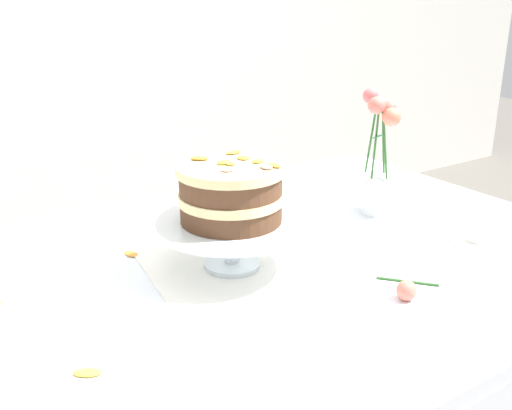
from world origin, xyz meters
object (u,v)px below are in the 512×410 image
dining_table (278,302)px  teacup (479,231)px  flower_vase (377,168)px  fallen_rose (407,290)px  cake_stand (233,229)px  layer_cake (232,193)px

dining_table → teacup: bearing=-21.1°
flower_vase → fallen_rose: (-0.26, -0.34, -0.10)m
dining_table → cake_stand: bearing=165.7°
dining_table → teacup: (0.41, -0.16, 0.12)m
teacup → cake_stand: bearing=160.1°
fallen_rose → flower_vase: bearing=53.0°
cake_stand → flower_vase: flower_vase is taller
cake_stand → layer_cake: size_ratio=1.43×
layer_cake → teacup: bearing=-19.9°
dining_table → layer_cake: 0.27m
dining_table → teacup: 0.46m
dining_table → teacup: teacup is taller
teacup → fallen_rose: (-0.32, -0.09, -0.01)m
cake_stand → layer_cake: 0.07m
dining_table → cake_stand: size_ratio=4.83×
cake_stand → flower_vase: (0.45, 0.07, 0.03)m
flower_vase → fallen_rose: bearing=-127.0°
dining_table → flower_vase: 0.42m
cake_stand → fallen_rose: cake_stand is taller
layer_cake → flower_vase: size_ratio=0.68×
layer_cake → flower_vase: bearing=8.8°
layer_cake → dining_table: bearing=-14.3°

